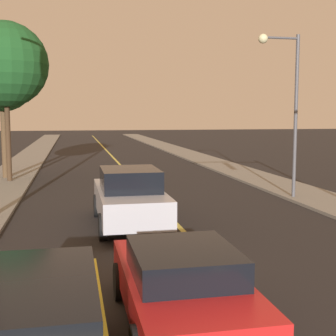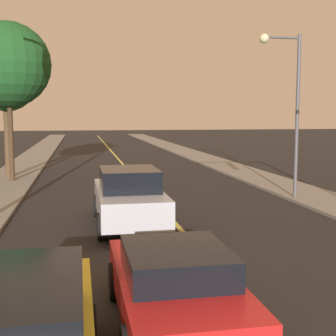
{
  "view_description": "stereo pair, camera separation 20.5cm",
  "coord_description": "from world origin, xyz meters",
  "px_view_note": "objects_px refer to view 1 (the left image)",
  "views": [
    {
      "loc": [
        -3.05,
        -2.76,
        3.35
      ],
      "look_at": [
        0.0,
        12.28,
        1.6
      ],
      "focal_mm": 50.0,
      "sensor_mm": 36.0,
      "label": 1
    },
    {
      "loc": [
        -2.85,
        -2.8,
        3.35
      ],
      "look_at": [
        0.0,
        12.28,
        1.6
      ],
      "focal_mm": 50.0,
      "sensor_mm": 36.0,
      "label": 2
    }
  ],
  "objects_px": {
    "tree_left_near": "(5,64)",
    "streetlamp_right": "(287,92)",
    "car_near_lane_front": "(182,284)",
    "car_near_lane_second": "(129,197)",
    "tree_left_far": "(2,80)"
  },
  "relations": [
    {
      "from": "tree_left_far",
      "to": "car_near_lane_second",
      "type": "bearing_deg",
      "value": -66.04
    },
    {
      "from": "tree_left_near",
      "to": "streetlamp_right",
      "type": "bearing_deg",
      "value": -31.74
    },
    {
      "from": "streetlamp_right",
      "to": "car_near_lane_front",
      "type": "bearing_deg",
      "value": -122.83
    },
    {
      "from": "car_near_lane_front",
      "to": "streetlamp_right",
      "type": "relative_size",
      "value": 0.66
    },
    {
      "from": "car_near_lane_front",
      "to": "car_near_lane_second",
      "type": "bearing_deg",
      "value": 90.0
    },
    {
      "from": "car_near_lane_second",
      "to": "tree_left_far",
      "type": "height_order",
      "value": "tree_left_far"
    },
    {
      "from": "streetlamp_right",
      "to": "tree_left_near",
      "type": "xyz_separation_m",
      "value": [
        -11.23,
        6.94,
        1.54
      ]
    },
    {
      "from": "car_near_lane_front",
      "to": "car_near_lane_second",
      "type": "height_order",
      "value": "car_near_lane_second"
    },
    {
      "from": "car_near_lane_second",
      "to": "streetlamp_right",
      "type": "relative_size",
      "value": 0.77
    },
    {
      "from": "car_near_lane_front",
      "to": "tree_left_far",
      "type": "bearing_deg",
      "value": 105.49
    },
    {
      "from": "car_near_lane_front",
      "to": "streetlamp_right",
      "type": "distance_m",
      "value": 12.48
    },
    {
      "from": "streetlamp_right",
      "to": "tree_left_near",
      "type": "distance_m",
      "value": 13.29
    },
    {
      "from": "tree_left_near",
      "to": "tree_left_far",
      "type": "height_order",
      "value": "tree_left_near"
    },
    {
      "from": "tree_left_near",
      "to": "car_near_lane_second",
      "type": "bearing_deg",
      "value": -64.93
    },
    {
      "from": "streetlamp_right",
      "to": "tree_left_near",
      "type": "relative_size",
      "value": 0.82
    }
  ]
}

